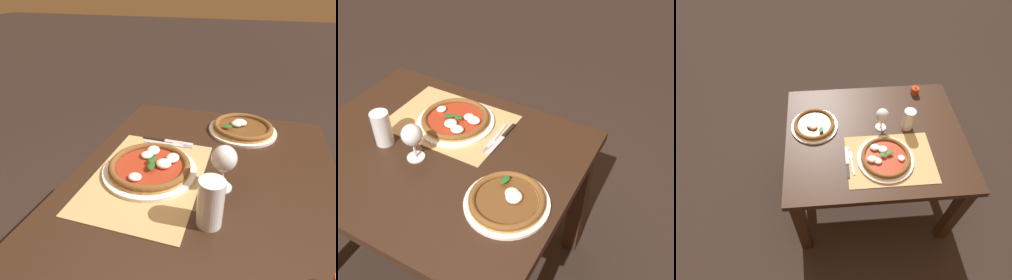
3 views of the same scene
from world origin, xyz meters
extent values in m
plane|color=black|center=(0.00, 0.00, 0.00)|extent=(24.00, 24.00, 0.00)
cube|color=black|center=(0.00, 0.00, 0.72)|extent=(1.11, 0.89, 0.04)
cube|color=black|center=(-0.50, -0.39, 0.35)|extent=(0.07, 0.07, 0.70)
cube|color=black|center=(0.50, -0.39, 0.35)|extent=(0.07, 0.07, 0.70)
cube|color=black|center=(-0.50, 0.39, 0.35)|extent=(0.07, 0.07, 0.70)
cube|color=black|center=(0.50, 0.39, 0.35)|extent=(0.07, 0.07, 0.70)
cube|color=tan|center=(0.06, -0.19, 0.74)|extent=(0.51, 0.36, 0.00)
cylinder|color=silver|center=(0.03, -0.19, 0.75)|extent=(0.33, 0.33, 0.01)
cylinder|color=tan|center=(0.03, -0.19, 0.76)|extent=(0.29, 0.29, 0.01)
torus|color=brown|center=(0.03, -0.19, 0.77)|extent=(0.29, 0.29, 0.02)
cylinder|color=maroon|center=(0.03, -0.19, 0.77)|extent=(0.23, 0.23, 0.00)
ellipsoid|color=white|center=(0.02, -0.14, 0.78)|extent=(0.05, 0.05, 0.03)
ellipsoid|color=white|center=(-0.02, -0.22, 0.78)|extent=(0.05, 0.04, 0.02)
ellipsoid|color=white|center=(-0.02, -0.12, 0.78)|extent=(0.06, 0.05, 0.03)
ellipsoid|color=white|center=(0.12, -0.21, 0.78)|extent=(0.04, 0.04, 0.02)
ellipsoid|color=white|center=(-0.05, -0.20, 0.78)|extent=(0.06, 0.05, 0.03)
ellipsoid|color=#1E5B1E|center=(0.01, -0.18, 0.79)|extent=(0.05, 0.03, 0.00)
ellipsoid|color=#1E5B1E|center=(0.05, -0.17, 0.79)|extent=(0.05, 0.03, 0.00)
cylinder|color=silver|center=(-0.38, 0.10, 0.75)|extent=(0.30, 0.30, 0.01)
cylinder|color=tan|center=(-0.38, 0.10, 0.76)|extent=(0.26, 0.26, 0.01)
torus|color=brown|center=(-0.38, 0.10, 0.77)|extent=(0.26, 0.26, 0.02)
cylinder|color=brown|center=(-0.38, 0.10, 0.76)|extent=(0.21, 0.21, 0.00)
ellipsoid|color=white|center=(-0.39, 0.09, 0.78)|extent=(0.06, 0.06, 0.03)
ellipsoid|color=white|center=(-0.38, 0.07, 0.77)|extent=(0.05, 0.05, 0.02)
ellipsoid|color=#1E5B1E|center=(-0.33, 0.04, 0.78)|extent=(0.03, 0.05, 0.00)
cylinder|color=silver|center=(0.04, 0.06, 0.74)|extent=(0.07, 0.07, 0.00)
cylinder|color=silver|center=(0.04, 0.06, 0.78)|extent=(0.01, 0.01, 0.06)
ellipsoid|color=silver|center=(0.04, 0.06, 0.85)|extent=(0.08, 0.08, 0.08)
ellipsoid|color=#AD5B14|center=(0.04, 0.06, 0.84)|extent=(0.07, 0.07, 0.05)
cylinder|color=silver|center=(0.21, 0.05, 0.81)|extent=(0.07, 0.07, 0.15)
cylinder|color=black|center=(0.21, 0.05, 0.80)|extent=(0.07, 0.07, 0.12)
cylinder|color=silver|center=(0.21, 0.05, 0.86)|extent=(0.07, 0.07, 0.02)
cube|color=#B7B7BC|center=(-0.16, -0.22, 0.75)|extent=(0.02, 0.12, 0.00)
cube|color=#B7B7BC|center=(-0.17, -0.14, 0.75)|extent=(0.03, 0.05, 0.00)
cylinder|color=#B7B7BC|center=(-0.16, -0.10, 0.75)|extent=(0.01, 0.04, 0.00)
cylinder|color=#B7B7BC|center=(-0.17, -0.10, 0.75)|extent=(0.01, 0.04, 0.00)
cylinder|color=#B7B7BC|center=(-0.18, -0.10, 0.75)|extent=(0.01, 0.04, 0.00)
cylinder|color=#B7B7BC|center=(-0.18, -0.10, 0.75)|extent=(0.01, 0.04, 0.00)
cube|color=black|center=(-0.19, -0.25, 0.75)|extent=(0.02, 0.10, 0.01)
cube|color=#B7B7BC|center=(-0.19, -0.14, 0.75)|extent=(0.02, 0.12, 0.00)
cylinder|color=#B23819|center=(0.33, 0.36, 0.77)|extent=(0.06, 0.06, 0.05)
cylinder|color=silver|center=(0.33, 0.36, 0.76)|extent=(0.04, 0.04, 0.03)
ellipsoid|color=#F9C64C|center=(0.33, 0.36, 0.80)|extent=(0.01, 0.01, 0.02)
camera|label=1|loc=(0.78, 0.11, 1.32)|focal=30.00mm
camera|label=2|loc=(-0.80, 0.87, 1.76)|focal=42.00mm
camera|label=3|loc=(-0.28, -1.09, 2.09)|focal=30.00mm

